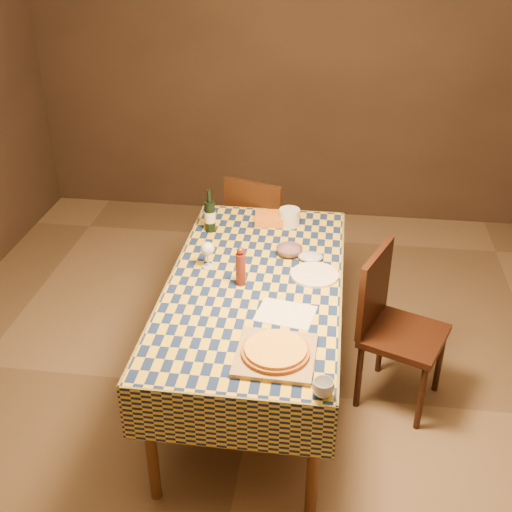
# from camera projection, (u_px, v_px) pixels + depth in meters

# --- Properties ---
(room) EXTENTS (5.00, 5.10, 2.70)m
(room) POSITION_uv_depth(u_px,v_px,m) (255.00, 182.00, 3.18)
(room) COLOR brown
(room) RESTS_ON ground
(dining_table) EXTENTS (0.94, 1.84, 0.77)m
(dining_table) POSITION_uv_depth(u_px,v_px,m) (255.00, 293.00, 3.50)
(dining_table) COLOR brown
(dining_table) RESTS_ON ground
(cutting_board) EXTENTS (0.37, 0.37, 0.02)m
(cutting_board) POSITION_uv_depth(u_px,v_px,m) (275.00, 355.00, 2.90)
(cutting_board) COLOR #9C7B49
(cutting_board) RESTS_ON dining_table
(pizza) EXTENTS (0.36, 0.36, 0.03)m
(pizza) POSITION_uv_depth(u_px,v_px,m) (276.00, 350.00, 2.89)
(pizza) COLOR #A0571A
(pizza) RESTS_ON cutting_board
(pepper_mill) EXTENTS (0.07, 0.07, 0.22)m
(pepper_mill) POSITION_uv_depth(u_px,v_px,m) (241.00, 267.00, 3.39)
(pepper_mill) COLOR #511813
(pepper_mill) RESTS_ON dining_table
(bowl) EXTENTS (0.20, 0.20, 0.05)m
(bowl) POSITION_uv_depth(u_px,v_px,m) (289.00, 251.00, 3.71)
(bowl) COLOR #654954
(bowl) RESTS_ON dining_table
(wine_glass) EXTENTS (0.08, 0.08, 0.15)m
(wine_glass) POSITION_uv_depth(u_px,v_px,m) (207.00, 250.00, 3.55)
(wine_glass) COLOR silver
(wine_glass) RESTS_ON dining_table
(wine_bottle) EXTENTS (0.07, 0.07, 0.27)m
(wine_bottle) POSITION_uv_depth(u_px,v_px,m) (210.00, 216.00, 3.93)
(wine_bottle) COLOR black
(wine_bottle) RESTS_ON dining_table
(deli_tub) EXTENTS (0.13, 0.13, 0.11)m
(deli_tub) POSITION_uv_depth(u_px,v_px,m) (289.00, 217.00, 4.02)
(deli_tub) COLOR silver
(deli_tub) RESTS_ON dining_table
(takeout_container) EXTENTS (0.24, 0.18, 0.06)m
(takeout_container) POSITION_uv_depth(u_px,v_px,m) (273.00, 219.00, 4.07)
(takeout_container) COLOR orange
(takeout_container) RESTS_ON dining_table
(white_plate) EXTENTS (0.33, 0.33, 0.02)m
(white_plate) POSITION_uv_depth(u_px,v_px,m) (315.00, 275.00, 3.51)
(white_plate) COLOR white
(white_plate) RESTS_ON dining_table
(tumbler) EXTENTS (0.10, 0.10, 0.07)m
(tumbler) POSITION_uv_depth(u_px,v_px,m) (323.00, 388.00, 2.67)
(tumbler) COLOR silver
(tumbler) RESTS_ON dining_table
(flour_patch) EXTENTS (0.31, 0.26, 0.00)m
(flour_patch) POSITION_uv_depth(u_px,v_px,m) (286.00, 313.00, 3.20)
(flour_patch) COLOR white
(flour_patch) RESTS_ON dining_table
(flour_bag) EXTENTS (0.17, 0.15, 0.04)m
(flour_bag) POSITION_uv_depth(u_px,v_px,m) (310.00, 257.00, 3.66)
(flour_bag) COLOR #A6B1D5
(flour_bag) RESTS_ON dining_table
(chair_far) EXTENTS (0.54, 0.54, 0.93)m
(chair_far) POSITION_uv_depth(u_px,v_px,m) (260.00, 230.00, 4.53)
(chair_far) COLOR black
(chair_far) RESTS_ON ground
(chair_right) EXTENTS (0.55, 0.55, 0.93)m
(chair_right) POSITION_uv_depth(u_px,v_px,m) (391.00, 321.00, 3.57)
(chair_right) COLOR black
(chair_right) RESTS_ON ground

